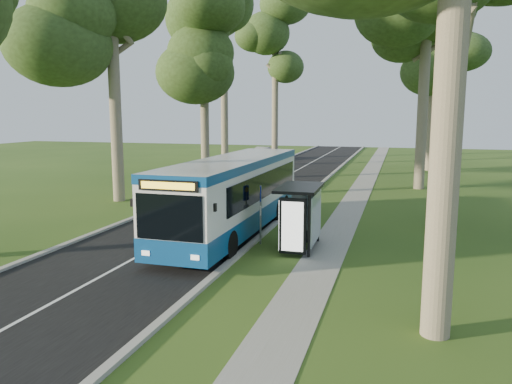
% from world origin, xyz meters
% --- Properties ---
extents(ground, '(120.00, 120.00, 0.00)m').
position_xyz_m(ground, '(0.00, 0.00, 0.00)').
color(ground, '#2B4B17').
rests_on(ground, ground).
extents(road, '(7.00, 100.00, 0.02)m').
position_xyz_m(road, '(-3.50, 10.00, 0.01)').
color(road, black).
rests_on(road, ground).
extents(kerb_east, '(0.25, 100.00, 0.12)m').
position_xyz_m(kerb_east, '(0.00, 10.00, 0.06)').
color(kerb_east, '#9E9B93').
rests_on(kerb_east, ground).
extents(kerb_west, '(0.25, 100.00, 0.12)m').
position_xyz_m(kerb_west, '(-7.00, 10.00, 0.06)').
color(kerb_west, '#9E9B93').
rests_on(kerb_west, ground).
extents(centre_line, '(0.12, 100.00, 0.00)m').
position_xyz_m(centre_line, '(-3.50, 10.00, 0.02)').
color(centre_line, white).
rests_on(centre_line, road).
extents(footpath, '(1.50, 100.00, 0.02)m').
position_xyz_m(footpath, '(3.00, 10.00, 0.01)').
color(footpath, gray).
rests_on(footpath, ground).
extents(bus, '(2.72, 12.33, 3.26)m').
position_xyz_m(bus, '(-1.30, 2.22, 1.69)').
color(bus, white).
rests_on(bus, ground).
extents(bus_stop_sign, '(0.14, 0.33, 2.37)m').
position_xyz_m(bus_stop_sign, '(0.30, 0.79, 1.49)').
color(bus_stop_sign, gray).
rests_on(bus_stop_sign, ground).
extents(bus_shelter, '(1.58, 2.86, 2.43)m').
position_xyz_m(bus_shelter, '(2.03, 0.23, 1.71)').
color(bus_shelter, black).
rests_on(bus_shelter, ground).
extents(litter_bin, '(0.51, 0.51, 0.89)m').
position_xyz_m(litter_bin, '(1.20, 1.10, 0.45)').
color(litter_bin, black).
rests_on(litter_bin, ground).
extents(car_white, '(2.55, 4.23, 1.35)m').
position_xyz_m(car_white, '(-8.38, 23.95, 0.67)').
color(car_white, silver).
rests_on(car_white, ground).
extents(car_silver, '(1.57, 4.34, 1.42)m').
position_xyz_m(car_silver, '(-9.34, 35.51, 0.71)').
color(car_silver, '#9B9DA2').
rests_on(car_silver, ground).
extents(tree_west_b, '(5.20, 5.20, 15.16)m').
position_xyz_m(tree_west_b, '(-10.50, 8.00, 11.23)').
color(tree_west_b, '#7A6B56').
rests_on(tree_west_b, ground).
extents(tree_west_c, '(5.20, 5.20, 13.89)m').
position_xyz_m(tree_west_c, '(-9.00, 18.00, 10.30)').
color(tree_west_c, '#7A6B56').
rests_on(tree_west_c, ground).
extents(tree_west_d, '(5.20, 5.20, 15.82)m').
position_xyz_m(tree_west_d, '(-11.00, 28.00, 11.71)').
color(tree_west_d, '#7A6B56').
rests_on(tree_west_d, ground).
extents(tree_west_e, '(5.20, 5.20, 17.09)m').
position_xyz_m(tree_west_e, '(-8.50, 38.00, 12.64)').
color(tree_west_e, '#7A6B56').
rests_on(tree_west_e, ground).
extents(tree_east_c, '(5.20, 5.20, 16.21)m').
position_xyz_m(tree_east_c, '(6.80, 18.00, 12.00)').
color(tree_east_c, '#7A6B56').
rests_on(tree_east_c, ground).
extents(tree_east_d, '(5.20, 5.20, 14.39)m').
position_xyz_m(tree_east_d, '(8.00, 30.00, 10.67)').
color(tree_east_d, '#7A6B56').
rests_on(tree_east_d, ground).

